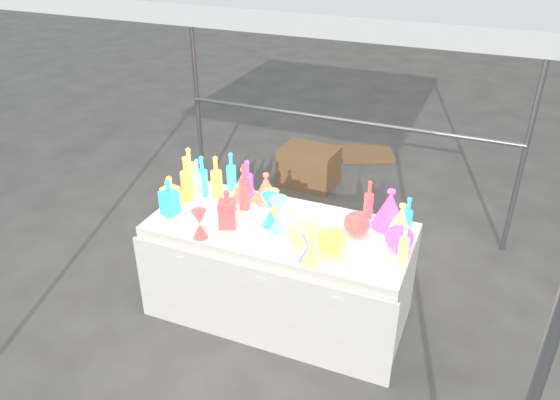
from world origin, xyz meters
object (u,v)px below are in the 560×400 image
at_px(decanter_0, 170,192).
at_px(globe_0, 331,242).
at_px(cardboard_box_closed, 309,167).
at_px(hourglass_0, 200,224).
at_px(lampshade_0, 244,183).
at_px(display_table, 280,271).
at_px(bottle_0, 216,176).

relative_size(decanter_0, globe_0, 1.40).
relative_size(cardboard_box_closed, hourglass_0, 2.86).
height_order(hourglass_0, globe_0, hourglass_0).
relative_size(globe_0, lampshade_0, 0.76).
xyz_separation_m(hourglass_0, globe_0, (0.85, 0.16, -0.03)).
height_order(display_table, lampshade_0, lampshade_0).
relative_size(cardboard_box_closed, decanter_0, 2.21).
relative_size(cardboard_box_closed, lampshade_0, 2.35).
distance_m(cardboard_box_closed, decanter_0, 2.23).
bearing_deg(globe_0, bottle_0, 159.17).
relative_size(display_table, hourglass_0, 9.16).
height_order(cardboard_box_closed, hourglass_0, hourglass_0).
bearing_deg(decanter_0, globe_0, 8.95).
relative_size(hourglass_0, globe_0, 1.08).
bearing_deg(display_table, globe_0, -21.59).
distance_m(globe_0, lampshade_0, 0.93).
height_order(decanter_0, lampshade_0, decanter_0).
relative_size(display_table, bottle_0, 5.63).
distance_m(display_table, hourglass_0, 0.72).
bearing_deg(bottle_0, lampshade_0, 15.40).
xyz_separation_m(bottle_0, hourglass_0, (0.17, -0.55, -0.06)).
height_order(decanter_0, globe_0, decanter_0).
distance_m(decanter_0, globe_0, 1.23).
relative_size(bottle_0, lampshade_0, 1.34).
xyz_separation_m(globe_0, lampshade_0, (-0.82, 0.44, 0.05)).
height_order(cardboard_box_closed, bottle_0, bottle_0).
height_order(bottle_0, hourglass_0, bottle_0).
xyz_separation_m(hourglass_0, lampshade_0, (0.03, 0.60, 0.02)).
bearing_deg(decanter_0, hourglass_0, -20.32).
distance_m(hourglass_0, globe_0, 0.86).
bearing_deg(bottle_0, cardboard_box_closed, 87.03).
bearing_deg(decanter_0, lampshade_0, 53.36).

